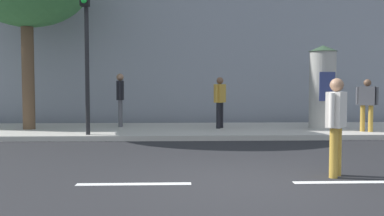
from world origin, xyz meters
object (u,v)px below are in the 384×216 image
poster_column (322,87)px  pedestrian_in_red_top (120,96)px  pedestrian_in_dark_shirt (367,101)px  traffic_light (86,31)px  pedestrian_near_pole (336,119)px  pedestrian_with_bag (220,98)px

poster_column → pedestrian_in_red_top: size_ratio=1.49×
pedestrian_in_dark_shirt → traffic_light: bearing=-175.9°
traffic_light → pedestrian_in_red_top: (0.61, 2.37, -1.86)m
poster_column → pedestrian_in_red_top: poster_column is taller
pedestrian_in_dark_shirt → pedestrian_in_red_top: (-7.64, 1.77, 0.12)m
pedestrian_in_dark_shirt → pedestrian_in_red_top: 7.85m
traffic_light → pedestrian_near_pole: traffic_light is taller
poster_column → pedestrian_in_dark_shirt: bearing=-38.7°
poster_column → pedestrian_in_red_top: bearing=172.0°
pedestrian_in_dark_shirt → pedestrian_in_red_top: size_ratio=0.88×
pedestrian_near_pole → pedestrian_in_dark_shirt: (3.05, 5.42, 0.10)m
traffic_light → pedestrian_with_bag: size_ratio=2.60×
pedestrian_near_pole → pedestrian_with_bag: bearing=101.0°
pedestrian_in_dark_shirt → pedestrian_with_bag: size_ratio=0.95×
pedestrian_in_dark_shirt → pedestrian_in_red_top: bearing=166.9°
poster_column → pedestrian_with_bag: (-3.27, 0.30, -0.38)m
traffic_light → pedestrian_with_bag: 4.71m
pedestrian_near_pole → pedestrian_in_dark_shirt: bearing=60.6°
poster_column → pedestrian_in_red_top: (-6.58, 0.92, -0.31)m
poster_column → pedestrian_with_bag: poster_column is taller
pedestrian_near_pole → pedestrian_in_red_top: bearing=122.5°
pedestrian_in_dark_shirt → pedestrian_with_bag: (-4.33, 1.15, 0.05)m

